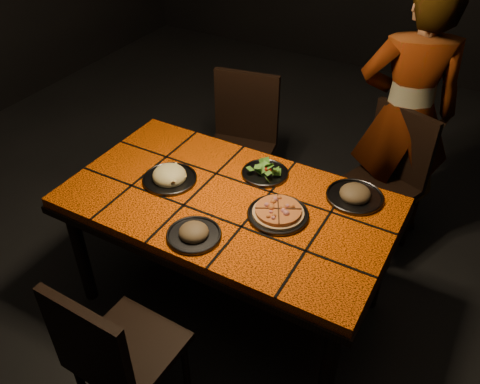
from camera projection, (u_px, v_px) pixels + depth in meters
The scene contains 11 objects.
room_shell at pixel (225, 53), 2.03m from camera, with size 6.04×7.04×3.08m.
dining_table at pixel (228, 211), 2.54m from camera, with size 1.62×0.92×0.75m.
chair_near at pixel (113, 352), 2.08m from camera, with size 0.42×0.42×0.90m.
chair_far_left at pixel (241, 137), 3.34m from camera, with size 0.50×0.50×0.95m.
chair_far_right at pixel (387, 173), 3.05m from camera, with size 0.53×0.53×0.91m.
diner at pixel (406, 115), 2.99m from camera, with size 0.60×0.40×1.65m, color brown.
plate_pizza at pixel (278, 213), 2.38m from camera, with size 0.33×0.33×0.04m.
plate_pasta at pixel (170, 177), 2.60m from camera, with size 0.28×0.28×0.09m.
plate_salad at pixel (265, 171), 2.64m from camera, with size 0.25×0.25×0.07m.
plate_mushroom_a at pixel (194, 233), 2.26m from camera, with size 0.25×0.25×0.08m.
plate_mushroom_b at pixel (355, 194), 2.48m from camera, with size 0.28×0.28×0.09m.
Camera 1 is at (1.01, -1.67, 2.31)m, focal length 38.00 mm.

